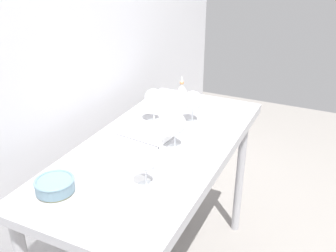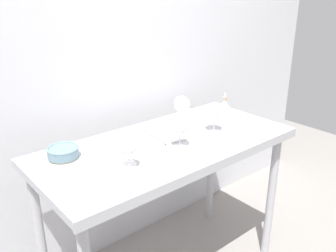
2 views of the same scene
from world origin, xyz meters
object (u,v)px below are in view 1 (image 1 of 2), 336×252
(decanter_funnel, at_px, (182,90))
(wine_glass_near_center, at_px, (175,125))
(tasting_sheet_upper, at_px, (160,108))
(wine_glass_far_right, at_px, (154,99))
(tasting_bowl, at_px, (55,185))
(wine_glass_near_right, at_px, (193,101))
(tasting_sheet_lower, at_px, (112,177))
(wine_glass_near_left, at_px, (146,163))
(open_notebook, at_px, (136,141))

(decanter_funnel, bearing_deg, wine_glass_near_center, -159.09)
(tasting_sheet_upper, xyz_separation_m, decanter_funnel, (0.21, -0.04, 0.04))
(wine_glass_far_right, distance_m, tasting_bowl, 0.73)
(wine_glass_near_right, distance_m, tasting_sheet_upper, 0.28)
(tasting_sheet_lower, height_order, decanter_funnel, decanter_funnel)
(wine_glass_near_left, bearing_deg, tasting_sheet_upper, 22.78)
(wine_glass_near_right, xyz_separation_m, tasting_sheet_upper, (0.09, 0.24, -0.12))
(wine_glass_near_left, height_order, decanter_funnel, wine_glass_near_left)
(wine_glass_near_center, relative_size, wine_glass_near_right, 1.00)
(wine_glass_far_right, xyz_separation_m, decanter_funnel, (0.38, 0.01, -0.09))
(tasting_sheet_lower, xyz_separation_m, decanter_funnel, (0.92, 0.10, 0.04))
(tasting_bowl, bearing_deg, wine_glass_near_left, -58.71)
(wine_glass_far_right, relative_size, tasting_sheet_upper, 0.67)
(wine_glass_near_right, bearing_deg, decanter_funnel, 32.59)
(wine_glass_near_right, distance_m, wine_glass_far_right, 0.20)
(wine_glass_near_right, bearing_deg, wine_glass_near_left, -174.31)
(open_notebook, bearing_deg, wine_glass_far_right, 13.76)
(wine_glass_near_center, relative_size, tasting_sheet_lower, 0.65)
(open_notebook, distance_m, tasting_sheet_upper, 0.42)
(wine_glass_near_left, distance_m, tasting_bowl, 0.35)
(tasting_sheet_upper, height_order, tasting_bowl, tasting_bowl)
(wine_glass_far_right, bearing_deg, tasting_bowl, 176.15)
(wine_glass_near_left, relative_size, tasting_sheet_upper, 0.56)
(wine_glass_near_right, bearing_deg, tasting_sheet_upper, 69.06)
(tasting_sheet_lower, bearing_deg, decanter_funnel, 20.10)
(open_notebook, bearing_deg, decanter_funnel, 10.28)
(open_notebook, bearing_deg, wine_glass_near_left, -137.37)
(wine_glass_far_right, bearing_deg, tasting_sheet_upper, 16.91)
(open_notebook, bearing_deg, tasting_sheet_lower, -161.50)
(tasting_sheet_upper, bearing_deg, decanter_funnel, -15.90)
(wine_glass_far_right, height_order, wine_glass_near_left, wine_glass_far_right)
(wine_glass_far_right, bearing_deg, open_notebook, -173.12)
(tasting_sheet_upper, distance_m, tasting_sheet_lower, 0.73)
(tasting_bowl, bearing_deg, wine_glass_near_right, -16.26)
(open_notebook, bearing_deg, wine_glass_near_center, -74.83)
(wine_glass_far_right, height_order, decanter_funnel, wine_glass_far_right)
(wine_glass_far_right, distance_m, decanter_funnel, 0.39)
(wine_glass_far_right, xyz_separation_m, tasting_bowl, (-0.72, 0.05, -0.10))
(wine_glass_near_left, xyz_separation_m, tasting_sheet_lower, (-0.00, 0.15, -0.10))
(decanter_funnel, bearing_deg, wine_glass_near_left, -164.56)
(wine_glass_far_right, xyz_separation_m, open_notebook, (-0.24, -0.03, -0.13))
(open_notebook, distance_m, tasting_sheet_lower, 0.31)
(wine_glass_near_left, xyz_separation_m, decanter_funnel, (0.92, 0.25, -0.06))
(wine_glass_far_right, relative_size, tasting_sheet_lower, 0.69)
(wine_glass_far_right, distance_m, open_notebook, 0.27)
(tasting_sheet_lower, relative_size, decanter_funnel, 1.89)
(wine_glass_far_right, height_order, tasting_bowl, wine_glass_far_right)
(wine_glass_near_right, height_order, wine_glass_far_right, wine_glass_far_right)
(open_notebook, xyz_separation_m, decanter_funnel, (0.62, 0.04, 0.04))
(wine_glass_near_center, bearing_deg, tasting_sheet_upper, 35.35)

